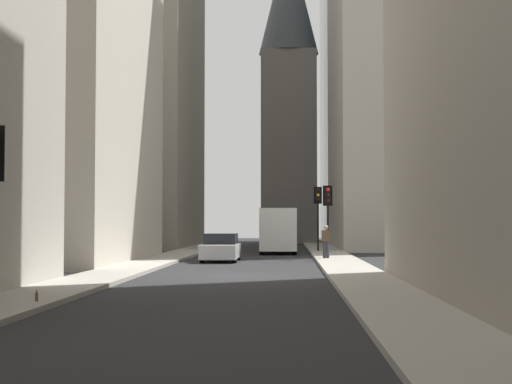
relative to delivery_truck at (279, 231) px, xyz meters
The scene contains 13 objects.
ground_plane 20.50m from the delivery_truck, behind, with size 135.00×135.00×0.00m, color #262628.
sidewalk_right 21.29m from the delivery_truck, 163.87° to the left, with size 90.00×2.20×0.14m, color #A8A399.
sidewalk_left 20.69m from the delivery_truck, behind, with size 90.00×2.20×0.14m, color #A8A399.
building_left_far 20.51m from the delivery_truck, 42.22° to the right, with size 18.42×10.50×33.45m.
building_right_far 21.43m from the delivery_truck, 46.31° to the left, with size 16.85×10.00×30.02m.
building_right_midfar 19.89m from the delivery_truck, 131.95° to the left, with size 15.84×10.00×26.19m.
church_spire 28.06m from the delivery_truck, ahead, with size 5.76×5.76×30.02m.
delivery_truck is the anchor object (origin of this frame).
sedan_silver 10.43m from the delivery_truck, 164.38° to the left, with size 4.30×1.78×1.42m.
traffic_light_midblock 7.87m from the delivery_truck, 159.10° to the right, with size 0.43×0.52×3.84m.
traffic_light_far_junction 3.21m from the delivery_truck, 70.83° to the right, with size 0.43×0.52×4.16m.
pedestrian 9.48m from the delivery_truck, 164.34° to the right, with size 0.26×0.44×1.69m.
discarded_bottle 31.07m from the delivery_truck, behind, with size 0.07×0.07×0.27m.
Camera 1 is at (-27.40, -2.00, 1.97)m, focal length 52.52 mm.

